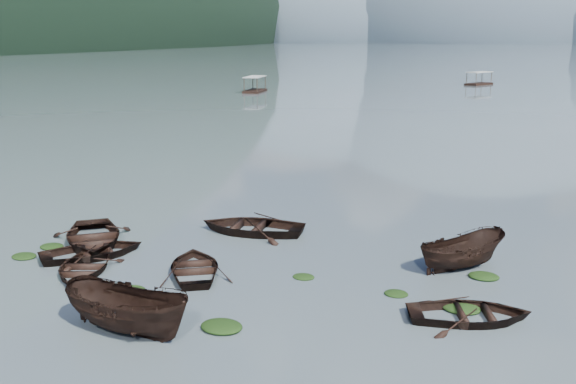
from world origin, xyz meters
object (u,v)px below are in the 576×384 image
(pontoon_left, at_px, (255,92))
(pontoon_centre, at_px, (479,85))
(rowboat_3, at_px, (195,272))
(rowboat_0, at_px, (83,272))

(pontoon_left, relative_size, pontoon_centre, 1.06)
(rowboat_3, bearing_deg, rowboat_0, -10.64)
(rowboat_0, distance_m, pontoon_left, 79.87)
(rowboat_0, relative_size, pontoon_centre, 0.65)
(pontoon_left, height_order, pontoon_centre, pontoon_left)
(pontoon_left, xyz_separation_m, pontoon_centre, (32.12, 28.65, 0.00))
(rowboat_3, relative_size, pontoon_centre, 0.67)
(rowboat_3, xyz_separation_m, pontoon_centre, (2.04, 102.70, 0.00))
(rowboat_0, height_order, pontoon_centre, pontoon_centre)
(rowboat_0, bearing_deg, pontoon_left, 87.92)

